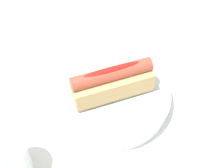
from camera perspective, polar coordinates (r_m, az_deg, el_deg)
ground_plane at (r=0.63m, az=0.31°, el=-4.60°), size 2.40×2.40×0.00m
serving_bowl at (r=0.62m, az=0.00°, el=-2.14°), size 0.23×0.23×0.04m
hotdog_front at (r=0.59m, az=0.00°, el=0.49°), size 0.16×0.10×0.06m
water_glass at (r=0.55m, az=-18.00°, el=-12.38°), size 0.07×0.07×0.09m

